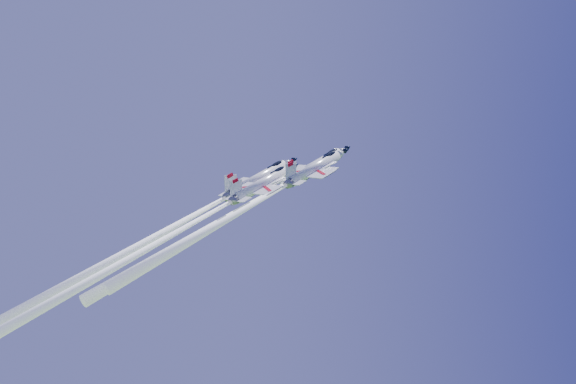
{
  "coord_description": "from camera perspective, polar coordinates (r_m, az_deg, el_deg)",
  "views": [
    {
      "loc": [
        -16.33,
        -114.42,
        94.37
      ],
      "look_at": [
        0.0,
        0.0,
        105.26
      ],
      "focal_mm": 40.0,
      "sensor_mm": 36.0,
      "label": 1
    }
  ],
  "objects": [
    {
      "name": "jet_left",
      "position": [
        110.77,
        -9.83,
        -2.87
      ],
      "size": [
        39.98,
        27.82,
        40.49
      ],
      "rotation": [
        0.49,
        0.15,
        -0.98
      ],
      "color": "silver"
    },
    {
      "name": "jet_right",
      "position": [
        103.99,
        -3.3,
        -1.19
      ],
      "size": [
        33.22,
        23.05,
        33.33
      ],
      "rotation": [
        0.49,
        0.15,
        -0.98
      ],
      "color": "silver"
    },
    {
      "name": "jet_lead",
      "position": [
        110.68,
        -3.88,
        -1.39
      ],
      "size": [
        38.3,
        26.64,
        38.73
      ],
      "rotation": [
        0.49,
        0.15,
        -0.98
      ],
      "color": "silver"
    },
    {
      "name": "jet_slot",
      "position": [
        99.6,
        -12.17,
        -4.83
      ],
      "size": [
        42.45,
        29.88,
        47.0
      ],
      "rotation": [
        0.49,
        0.15,
        -0.98
      ],
      "color": "silver"
    }
  ]
}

